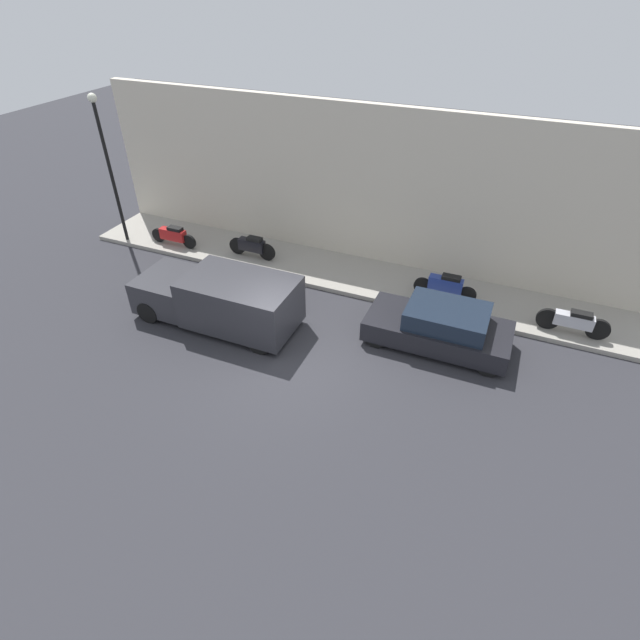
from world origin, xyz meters
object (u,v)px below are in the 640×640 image
object	(u,v)px
streetlamp	(107,156)
motorcycle_red	(173,235)
parked_car	(440,327)
delivery_van	(219,298)
motorcycle_black	(252,246)
motorcycle_blue	(446,286)
scooter_silver	(574,321)

from	to	relation	value
streetlamp	motorcycle_red	bearing A→B (deg)	-80.68
parked_car	delivery_van	world-z (taller)	delivery_van
delivery_van	motorcycle_black	world-z (taller)	delivery_van
parked_car	delivery_van	size ratio (longest dim) A/B	0.80
parked_car	motorcycle_blue	distance (m)	2.24
motorcycle_blue	motorcycle_black	world-z (taller)	motorcycle_blue
delivery_van	scooter_silver	bearing A→B (deg)	-71.46
streetlamp	delivery_van	bearing A→B (deg)	-116.26
motorcycle_blue	scooter_silver	bearing A→B (deg)	-96.49
motorcycle_blue	motorcycle_red	world-z (taller)	motorcycle_blue
delivery_van	scooter_silver	size ratio (longest dim) A/B	2.51
parked_car	scooter_silver	bearing A→B (deg)	-62.37
parked_car	motorcycle_black	world-z (taller)	parked_car
delivery_van	motorcycle_red	distance (m)	5.29
motorcycle_blue	motorcycle_red	xyz separation A→B (m)	(-0.34, 10.05, -0.04)
delivery_van	scooter_silver	distance (m)	10.19
motorcycle_red	streetlamp	distance (m)	3.43
parked_car	motorcycle_black	size ratio (longest dim) A/B	2.17
delivery_van	motorcycle_blue	world-z (taller)	delivery_van
delivery_van	motorcycle_blue	xyz separation A→B (m)	(3.66, -5.94, -0.23)
parked_car	motorcycle_red	bearing A→B (deg)	79.69
parked_car	motorcycle_red	distance (m)	10.51
parked_car	motorcycle_blue	world-z (taller)	parked_car
motorcycle_blue	motorcycle_red	bearing A→B (deg)	91.92
streetlamp	motorcycle_black	bearing A→B (deg)	-82.62
scooter_silver	parked_car	bearing A→B (deg)	117.63
parked_car	motorcycle_red	size ratio (longest dim) A/B	2.06
scooter_silver	delivery_van	bearing A→B (deg)	108.54
parked_car	delivery_van	distance (m)	6.40
parked_car	delivery_van	xyz separation A→B (m)	(-1.44, 6.23, 0.23)
motorcycle_red	streetlamp	xyz separation A→B (m)	(-0.32, 1.98, 2.78)
streetlamp	motorcycle_blue	bearing A→B (deg)	-86.85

